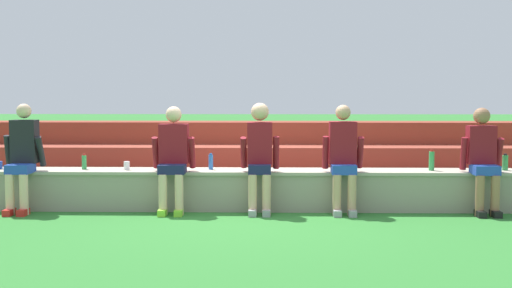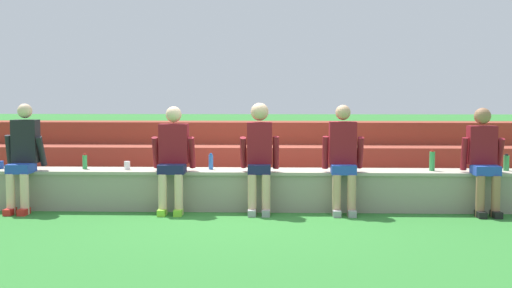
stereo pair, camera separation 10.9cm
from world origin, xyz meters
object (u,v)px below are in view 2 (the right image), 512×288
(water_bottle_mid_right, at_px, (506,163))
(water_bottle_near_left, at_px, (211,162))
(person_center, at_px, (260,153))
(plastic_cup_middle, at_px, (1,165))
(plastic_cup_left_end, at_px, (127,165))
(person_left_of_center, at_px, (173,155))
(water_bottle_center_gap, at_px, (432,161))
(person_far_right, at_px, (484,157))
(person_far_left, at_px, (23,155))
(water_bottle_mid_left, at_px, (85,162))
(person_right_of_center, at_px, (343,156))

(water_bottle_mid_right, xyz_separation_m, water_bottle_near_left, (-3.90, 0.01, -0.00))
(person_center, height_order, plastic_cup_middle, person_center)
(person_center, distance_m, plastic_cup_left_end, 1.80)
(person_left_of_center, distance_m, water_bottle_center_gap, 3.39)
(person_center, xyz_separation_m, water_bottle_mid_right, (3.24, 0.31, -0.14))
(water_bottle_mid_right, relative_size, plastic_cup_middle, 2.14)
(person_far_right, bearing_deg, water_bottle_near_left, 175.18)
(person_center, distance_m, water_bottle_mid_right, 3.26)
(person_far_left, bearing_deg, water_bottle_near_left, 7.37)
(water_bottle_mid_left, bearing_deg, person_center, -7.24)
(plastic_cup_left_end, bearing_deg, plastic_cup_middle, 178.12)
(person_center, bearing_deg, plastic_cup_left_end, 171.90)
(person_right_of_center, xyz_separation_m, water_bottle_near_left, (-1.73, 0.31, -0.12))
(water_bottle_near_left, bearing_deg, water_bottle_mid_right, -0.08)
(water_bottle_center_gap, bearing_deg, person_far_right, -22.57)
(water_bottle_mid_left, bearing_deg, person_left_of_center, -12.85)
(person_far_left, height_order, water_bottle_mid_left, person_far_left)
(water_bottle_mid_left, distance_m, plastic_cup_middle, 1.16)
(water_bottle_mid_right, bearing_deg, water_bottle_mid_left, -179.88)
(person_center, relative_size, plastic_cup_left_end, 12.67)
(person_center, xyz_separation_m, plastic_cup_middle, (-3.51, 0.31, -0.19))
(person_right_of_center, relative_size, water_bottle_mid_right, 6.31)
(person_far_right, distance_m, water_bottle_mid_right, 0.49)
(person_left_of_center, xyz_separation_m, plastic_cup_middle, (-2.39, 0.29, -0.16))
(water_bottle_near_left, bearing_deg, water_bottle_mid_left, -179.42)
(water_bottle_center_gap, height_order, plastic_cup_middle, water_bottle_center_gap)
(person_far_left, xyz_separation_m, water_bottle_mid_left, (0.72, 0.30, -0.12))
(plastic_cup_left_end, bearing_deg, person_center, -8.10)
(person_far_right, bearing_deg, plastic_cup_left_end, 177.13)
(person_center, height_order, water_bottle_mid_right, person_center)
(person_right_of_center, distance_m, water_bottle_near_left, 1.76)
(person_left_of_center, distance_m, water_bottle_mid_left, 1.27)
(person_left_of_center, xyz_separation_m, water_bottle_mid_left, (-1.24, 0.28, -0.12))
(person_far_left, relative_size, person_center, 0.99)
(person_right_of_center, bearing_deg, plastic_cup_left_end, 175.07)
(person_left_of_center, distance_m, person_center, 1.12)
(water_bottle_mid_left, xyz_separation_m, plastic_cup_left_end, (0.58, -0.05, -0.04))
(water_bottle_mid_left, xyz_separation_m, plastic_cup_middle, (-1.15, 0.01, -0.05))
(water_bottle_near_left, height_order, plastic_cup_middle, water_bottle_near_left)
(person_far_left, bearing_deg, person_far_right, 0.16)
(water_bottle_mid_left, height_order, plastic_cup_left_end, water_bottle_mid_left)
(person_far_left, bearing_deg, person_right_of_center, 0.05)
(water_bottle_center_gap, bearing_deg, plastic_cup_left_end, -179.80)
(person_center, xyz_separation_m, water_bottle_mid_left, (-2.36, 0.30, -0.15))
(person_left_of_center, relative_size, water_bottle_mid_right, 6.21)
(water_bottle_mid_right, bearing_deg, person_far_left, -177.22)
(person_left_of_center, relative_size, person_right_of_center, 0.98)
(person_right_of_center, xyz_separation_m, plastic_cup_left_end, (-2.84, 0.25, -0.16))
(person_far_right, bearing_deg, water_bottle_mid_left, 176.94)
(person_center, bearing_deg, water_bottle_near_left, 154.36)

